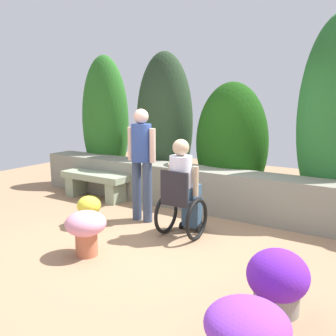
# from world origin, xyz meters

# --- Properties ---
(ground_plane) EXTENTS (12.20, 12.20, 0.00)m
(ground_plane) POSITION_xyz_m (0.00, 0.00, 0.00)
(ground_plane) COLOR #9A7757
(stone_retaining_wall) EXTENTS (7.39, 0.56, 0.70)m
(stone_retaining_wall) POSITION_xyz_m (0.00, 1.54, 0.35)
(stone_retaining_wall) COLOR gray
(stone_retaining_wall) RESTS_ON ground
(hedge_backdrop) EXTENTS (7.15, 0.95, 3.07)m
(hedge_backdrop) POSITION_xyz_m (0.02, 2.17, 1.33)
(hedge_backdrop) COLOR #296821
(hedge_backdrop) RESTS_ON ground
(stone_bench) EXTENTS (1.37, 0.42, 0.48)m
(stone_bench) POSITION_xyz_m (-2.24, 1.06, 0.32)
(stone_bench) COLOR gray
(stone_bench) RESTS_ON ground
(person_in_wheelchair) EXTENTS (0.53, 0.66, 1.33)m
(person_in_wheelchair) POSITION_xyz_m (0.08, 0.32, 0.62)
(person_in_wheelchair) COLOR black
(person_in_wheelchair) RESTS_ON ground
(person_standing_companion) EXTENTS (0.49, 0.30, 1.70)m
(person_standing_companion) POSITION_xyz_m (-0.75, 0.53, 0.98)
(person_standing_companion) COLOR #3B4864
(person_standing_companion) RESTS_ON ground
(flower_pot_purple_near) EXTENTS (0.61, 0.61, 0.46)m
(flower_pot_purple_near) POSITION_xyz_m (1.72, -1.58, 0.27)
(flower_pot_purple_near) COLOR gray
(flower_pot_purple_near) RESTS_ON ground
(flower_pot_terracotta_by_wall) EXTENTS (0.54, 0.54, 0.57)m
(flower_pot_terracotta_by_wall) POSITION_xyz_m (1.71, -0.80, 0.29)
(flower_pot_terracotta_by_wall) COLOR gray
(flower_pot_terracotta_by_wall) RESTS_ON ground
(flower_pot_red_accent) EXTENTS (0.35, 0.35, 0.46)m
(flower_pot_red_accent) POSITION_xyz_m (-1.23, -0.12, 0.26)
(flower_pot_red_accent) COLOR #A65834
(flower_pot_red_accent) RESTS_ON ground
(flower_pot_small_foreground) EXTENTS (0.49, 0.49, 0.54)m
(flower_pot_small_foreground) POSITION_xyz_m (-0.55, -0.86, 0.34)
(flower_pot_small_foreground) COLOR #BB6647
(flower_pot_small_foreground) RESTS_ON ground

